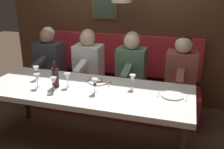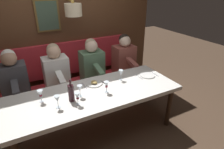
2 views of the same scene
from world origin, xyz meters
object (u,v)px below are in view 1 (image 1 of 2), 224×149
Objects in this scene: dining_table at (87,94)px; diner_middle at (88,58)px; wine_glass_0 at (95,83)px; wine_glass_5 at (37,78)px; wine_glass_2 at (133,79)px; diner_far at (49,55)px; wine_bottle at (55,77)px; diner_near at (131,62)px; wine_glass_4 at (36,70)px; diner_nearest at (182,67)px; wine_glass_1 at (54,81)px; wine_glass_3 at (67,77)px.

diner_middle reaches higher than dining_table.
wine_glass_0 is 0.68m from wine_glass_5.
dining_table is 14.40× the size of wine_glass_2.
wine_glass_2 is (-0.73, -1.47, 0.04)m from diner_far.
diner_far is 2.64× the size of wine_bottle.
dining_table is at bearing 107.24° from wine_glass_2.
wine_glass_0 is (-0.96, -0.46, 0.04)m from diner_middle.
wine_glass_4 is at bearing 127.64° from diner_near.
diner_nearest is 0.89m from wine_glass_2.
diner_near is (0.88, -0.31, 0.14)m from dining_table.
wine_glass_1 is (-1.06, -0.02, 0.04)m from diner_middle.
wine_glass_4 is at bearing 154.82° from diner_middle.
diner_far is at bearing 48.91° from wine_glass_0.
diner_near is 4.82× the size of wine_glass_0.
wine_glass_4 is 1.00× the size of wine_glass_5.
wine_glass_5 is at bearing 103.17° from dining_table.
diner_near is 4.82× the size of wine_glass_2.
diner_near is at bearing -90.00° from diner_far.
wine_glass_5 is at bearing 139.59° from diner_near.
wine_glass_3 is at bearing 93.00° from dining_table.
wine_glass_5 is (-1.01, 0.86, 0.04)m from diner_near.
wine_glass_5 is at bearing 105.12° from wine_glass_2.
diner_near reaches higher than wine_glass_2.
dining_table is 0.95m from diner_near.
diner_near is at bearing -52.36° from wine_glass_4.
wine_glass_2 is 0.87m from wine_bottle.
dining_table is 0.24m from wine_glass_0.
diner_far is 4.82× the size of wine_glass_0.
diner_far reaches higher than wine_glass_2.
wine_glass_1 is at bearing 151.97° from wine_glass_3.
diner_middle is 4.82× the size of wine_glass_3.
wine_glass_0 and wine_glass_5 have the same top height.
wine_glass_0 is at bearing -122.10° from dining_table.
wine_glass_5 is (-0.12, 0.32, 0.00)m from wine_glass_3.
wine_glass_4 is at bearing 92.52° from wine_glass_2.
diner_middle is 4.82× the size of wine_glass_2.
diner_near reaches higher than wine_bottle.
wine_bottle reaches higher than wine_glass_1.
wine_glass_1 is (-0.17, 0.31, 0.18)m from dining_table.
dining_table is at bearing -87.00° from wine_glass_3.
wine_glass_1 is at bearing 119.02° from dining_table.
wine_glass_1 and wine_glass_3 have the same top height.
wine_glass_1 is (-1.06, 1.31, 0.04)m from diner_nearest.
wine_glass_1 is (-0.09, 0.44, 0.00)m from wine_glass_0.
diner_nearest is 4.82× the size of wine_glass_3.
wine_glass_1 is 1.00× the size of wine_glass_4.
wine_glass_5 is (-1.01, 1.54, 0.04)m from diner_nearest.
diner_near and diner_far have the same top height.
wine_glass_1 is at bearing -125.23° from wine_glass_4.
diner_far is at bearing 90.00° from diner_nearest.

